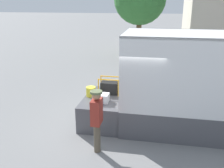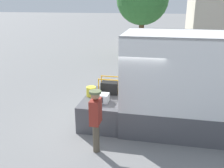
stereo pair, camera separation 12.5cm
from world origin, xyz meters
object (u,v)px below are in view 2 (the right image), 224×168
(portable_generator, at_px, (110,88))
(worker_person, at_px, (96,115))
(orange_bucket, at_px, (91,91))
(microwave, at_px, (101,98))

(portable_generator, xyz_separation_m, worker_person, (0.09, -2.23, 0.01))
(orange_bucket, distance_m, worker_person, 2.00)
(portable_generator, height_order, worker_person, worker_person)
(microwave, bearing_deg, orange_bucket, 136.12)
(microwave, height_order, worker_person, worker_person)
(orange_bucket, bearing_deg, worker_person, -70.40)
(orange_bucket, height_order, worker_person, worker_person)
(worker_person, bearing_deg, orange_bucket, 109.60)
(orange_bucket, relative_size, worker_person, 0.18)
(microwave, height_order, orange_bucket, orange_bucket)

